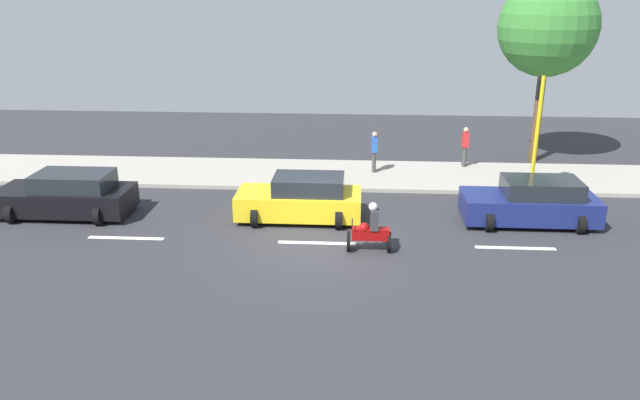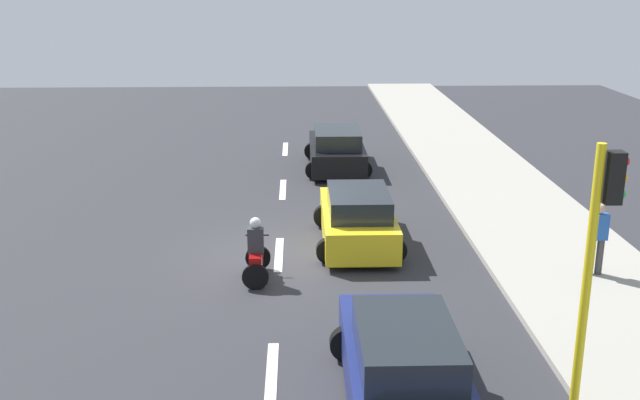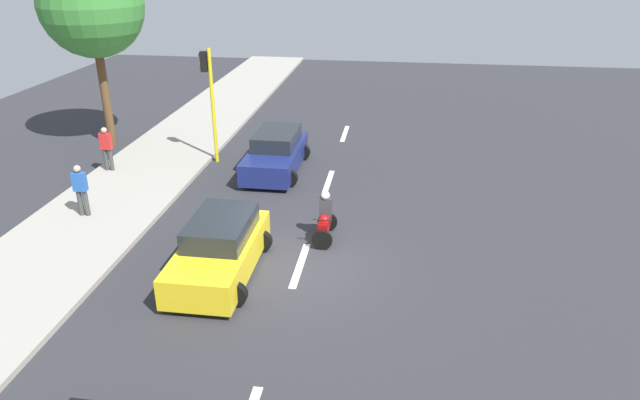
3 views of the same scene
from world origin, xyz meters
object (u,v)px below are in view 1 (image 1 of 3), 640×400
car_black (67,195)px  street_tree_north (548,27)px  motorcycle (370,231)px  car_dark_blue (532,203)px  traffic_light_corner (538,120)px  car_yellow_cab (301,199)px  pedestrian_by_tree (374,150)px  pedestrian_near_signal (465,145)px

car_black → street_tree_north: 20.13m
motorcycle → street_tree_north: 13.81m
car_black → car_dark_blue: bearing=-89.1°
motorcycle → street_tree_north: street_tree_north is taller
car_black → traffic_light_corner: traffic_light_corner is taller
motorcycle → traffic_light_corner: bearing=-48.5°
car_yellow_cab → traffic_light_corner: (2.81, -8.28, 2.22)m
car_dark_blue → motorcycle: motorcycle is taller
car_yellow_cab → street_tree_north: 13.53m
car_yellow_cab → car_dark_blue: size_ratio=0.96×
motorcycle → pedestrian_by_tree: pedestrian_by_tree is taller
car_yellow_cab → motorcycle: size_ratio=2.71×
car_black → motorcycle: size_ratio=2.93×
car_dark_blue → motorcycle: bearing=116.3°
pedestrian_by_tree → pedestrian_near_signal: bearing=-74.1°
car_black → pedestrian_near_signal: bearing=-65.8°
car_black → motorcycle: 10.57m
pedestrian_near_signal → street_tree_north: 6.00m
car_yellow_cab → car_dark_blue: 7.62m
car_yellow_cab → traffic_light_corner: bearing=-71.2°
car_dark_blue → car_black: bearing=90.9°
car_yellow_cab → traffic_light_corner: size_ratio=0.92×
car_yellow_cab → pedestrian_near_signal: 9.03m
car_dark_blue → pedestrian_near_signal: (6.23, 1.22, 0.35)m
traffic_light_corner → car_black: bearing=100.2°
car_dark_blue → pedestrian_near_signal: size_ratio=2.57×
pedestrian_by_tree → traffic_light_corner: bearing=-113.1°
car_yellow_cab → car_black: 8.02m
car_black → motorcycle: bearing=-103.0°
pedestrian_by_tree → traffic_light_corner: traffic_light_corner is taller
car_yellow_cab → street_tree_north: size_ratio=0.53×
motorcycle → pedestrian_near_signal: pedestrian_near_signal is taller
pedestrian_near_signal → street_tree_north: street_tree_north is taller
car_dark_blue → pedestrian_near_signal: pedestrian_near_signal is taller
street_tree_north → traffic_light_corner: bearing=164.3°
motorcycle → pedestrian_by_tree: 7.79m
pedestrian_near_signal → motorcycle: bearing=155.1°
car_yellow_cab → street_tree_north: bearing=-50.8°
car_yellow_cab → pedestrian_by_tree: (5.26, -2.53, 0.35)m
car_dark_blue → motorcycle: size_ratio=2.84×
car_yellow_cab → pedestrian_by_tree: size_ratio=2.46×
car_dark_blue → traffic_light_corner: traffic_light_corner is taller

